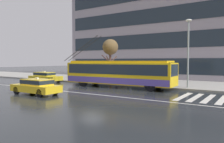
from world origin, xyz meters
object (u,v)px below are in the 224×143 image
Objects in this scene: street_lamp at (188,47)px; pedestrian_at_shelter at (158,70)px; pedestrian_waiting_by_pole at (129,70)px; street_tree_bare at (110,48)px; pedestrian_approaching_curb at (103,69)px; bus_shelter at (118,66)px; taxi_queued_behind_bus at (45,76)px; pedestrian_walking_past at (116,75)px; taxi_oncoming_near at (36,86)px; trolleybus at (118,73)px.

pedestrian_at_shelter is at bearing 162.94° from street_lamp.
pedestrian_waiting_by_pole is 4.15m from street_tree_bare.
pedestrian_at_shelter is 1.04× the size of pedestrian_approaching_curb.
street_tree_bare is at bearing -146.89° from bus_shelter.
taxi_queued_behind_bus is 2.38× the size of pedestrian_at_shelter.
pedestrian_approaching_curb reaches higher than pedestrian_walking_past.
street_tree_bare reaches higher than pedestrian_at_shelter.
street_lamp reaches higher than taxi_oncoming_near.
street_tree_bare is (1.42, -0.42, 2.69)m from pedestrian_approaching_curb.
pedestrian_waiting_by_pole is (11.02, 2.56, 0.95)m from taxi_queued_behind_bus.
pedestrian_walking_past is (-4.44, -1.53, -0.60)m from pedestrian_at_shelter.
pedestrian_waiting_by_pole reaches higher than taxi_oncoming_near.
street_lamp is 9.58m from street_tree_bare.
bus_shelter is 2.47m from street_tree_bare.
pedestrian_approaching_curb is 11.29m from street_lamp.
bus_shelter is 1.86× the size of pedestrian_at_shelter.
pedestrian_approaching_curb is (-7.55, 0.16, -0.08)m from pedestrian_at_shelter.
pedestrian_walking_past is at bearing -163.21° from pedestrian_waiting_by_pole.
taxi_queued_behind_bus is at bearing -166.92° from pedestrian_waiting_by_pole.
street_lamp is at bearing -17.06° from pedestrian_at_shelter.
taxi_queued_behind_bus is 2.44× the size of pedestrian_waiting_by_pole.
bus_shelter is 1.90× the size of pedestrian_waiting_by_pole.
taxi_queued_behind_bus is at bearing 179.84° from trolleybus.
taxi_queued_behind_bus is (-8.09, 7.72, 0.00)m from taxi_oncoming_near.
pedestrian_at_shelter is 7.55m from pedestrian_approaching_curb.
street_lamp reaches higher than trolleybus.
pedestrian_waiting_by_pole is at bearing -15.79° from pedestrian_approaching_curb.
pedestrian_at_shelter is (5.99, 11.39, 1.01)m from taxi_oncoming_near.
street_lamp is (17.50, 2.62, 3.35)m from taxi_queued_behind_bus.
taxi_oncoming_near is 2.31× the size of pedestrian_waiting_by_pole.
street_lamp reaches higher than taxi_queued_behind_bus.
taxi_queued_behind_bus is 11.35m from pedestrian_waiting_by_pole.
pedestrian_walking_past is (-1.59, 2.17, -0.41)m from trolleybus.
pedestrian_walking_past is 0.86× the size of pedestrian_waiting_by_pole.
pedestrian_walking_past is (3.11, -1.69, -0.52)m from pedestrian_approaching_curb.
trolleybus is 6.08m from pedestrian_approaching_curb.
taxi_queued_behind_bus is at bearing -171.47° from street_lamp.
street_tree_bare is at bearing 133.58° from trolleybus.
street_tree_bare is at bearing -16.54° from pedestrian_approaching_curb.
pedestrian_waiting_by_pole is at bearing 13.08° from taxi_queued_behind_bus.
pedestrian_waiting_by_pole is 6.90m from street_lamp.
taxi_oncoming_near is at bearing -112.23° from trolleybus.
street_lamp is at bearing -6.28° from pedestrian_approaching_curb.
taxi_oncoming_near is 12.91m from pedestrian_at_shelter.
taxi_queued_behind_bus is at bearing 136.34° from taxi_oncoming_near.
trolleybus is at bearing -46.42° from street_tree_bare.
pedestrian_waiting_by_pole is at bearing -30.94° from bus_shelter.
pedestrian_approaching_curb reaches higher than taxi_oncoming_near.
pedestrian_walking_past is (0.89, -1.78, -0.93)m from bus_shelter.
pedestrian_walking_past is at bearing 12.53° from taxi_queued_behind_bus.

